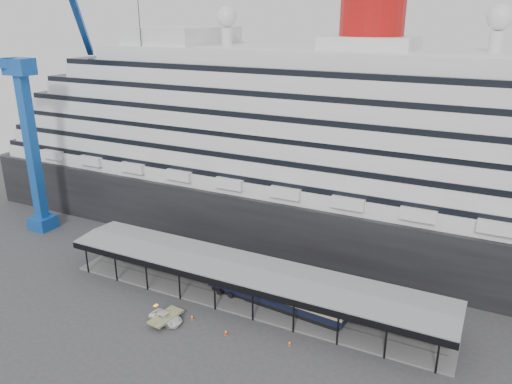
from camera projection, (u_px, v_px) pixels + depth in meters
ground at (230, 318)px, 66.36m from camera, size 200.00×200.00×0.00m
cruise_ship at (319, 134)px, 87.11m from camera, size 130.00×30.00×43.90m
platform_canopy at (248, 285)px, 69.78m from camera, size 56.00×9.18×5.30m
crane_blue at (34, 124)px, 87.62m from camera, size 22.63×19.19×47.60m
port_truck at (166, 318)px, 65.24m from camera, size 4.86×2.66×1.29m
pullman_carriage at (275, 291)px, 67.97m from camera, size 20.84×4.43×20.31m
traffic_cone_left at (192, 317)px, 65.87m from camera, size 0.46×0.46×0.72m
traffic_cone_mid at (226, 332)px, 62.69m from camera, size 0.50×0.50×0.79m
traffic_cone_right at (290, 343)px, 60.72m from camera, size 0.40×0.40×0.66m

